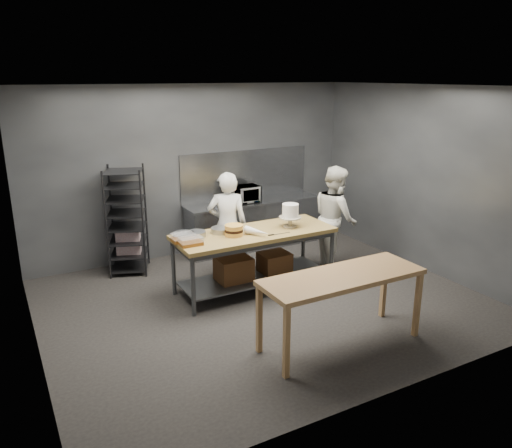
{
  "coord_description": "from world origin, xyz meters",
  "views": [
    {
      "loc": [
        -3.23,
        -5.72,
        3.14
      ],
      "look_at": [
        0.09,
        0.41,
        1.05
      ],
      "focal_mm": 35.0,
      "sensor_mm": 36.0,
      "label": 1
    }
  ],
  "objects_px": {
    "work_table": "(253,254)",
    "microwave": "(244,194)",
    "near_counter": "(342,281)",
    "chef_right": "(335,218)",
    "layer_cake": "(234,230)",
    "speed_rack": "(127,221)",
    "chef_behind": "(227,225)",
    "frosted_cake_stand": "(290,212)"
  },
  "relations": [
    {
      "from": "work_table",
      "to": "chef_right",
      "type": "bearing_deg",
      "value": 6.2
    },
    {
      "from": "near_counter",
      "to": "speed_rack",
      "type": "height_order",
      "value": "speed_rack"
    },
    {
      "from": "speed_rack",
      "to": "layer_cake",
      "type": "distance_m",
      "value": 2.01
    },
    {
      "from": "layer_cake",
      "to": "microwave",
      "type": "bearing_deg",
      "value": 58.77
    },
    {
      "from": "speed_rack",
      "to": "microwave",
      "type": "relative_size",
      "value": 3.23
    },
    {
      "from": "near_counter",
      "to": "chef_right",
      "type": "xyz_separation_m",
      "value": [
        1.48,
        2.09,
        0.05
      ]
    },
    {
      "from": "microwave",
      "to": "chef_behind",
      "type": "bearing_deg",
      "value": -128.45
    },
    {
      "from": "frosted_cake_stand",
      "to": "work_table",
      "type": "bearing_deg",
      "value": 175.23
    },
    {
      "from": "speed_rack",
      "to": "chef_behind",
      "type": "bearing_deg",
      "value": -36.02
    },
    {
      "from": "microwave",
      "to": "frosted_cake_stand",
      "type": "xyz_separation_m",
      "value": [
        -0.12,
        -1.77,
        0.1
      ]
    },
    {
      "from": "speed_rack",
      "to": "near_counter",
      "type": "bearing_deg",
      "value": -65.58
    },
    {
      "from": "layer_cake",
      "to": "speed_rack",
      "type": "bearing_deg",
      "value": 123.78
    },
    {
      "from": "frosted_cake_stand",
      "to": "layer_cake",
      "type": "xyz_separation_m",
      "value": [
        -0.94,
        0.02,
        -0.15
      ]
    },
    {
      "from": "chef_right",
      "to": "microwave",
      "type": "xyz_separation_m",
      "value": [
        -0.91,
        1.54,
        0.18
      ]
    },
    {
      "from": "near_counter",
      "to": "speed_rack",
      "type": "distance_m",
      "value": 3.9
    },
    {
      "from": "near_counter",
      "to": "chef_right",
      "type": "relative_size",
      "value": 1.16
    },
    {
      "from": "speed_rack",
      "to": "layer_cake",
      "type": "relative_size",
      "value": 6.61
    },
    {
      "from": "speed_rack",
      "to": "chef_right",
      "type": "xyz_separation_m",
      "value": [
        3.09,
        -1.46,
        0.01
      ]
    },
    {
      "from": "work_table",
      "to": "chef_behind",
      "type": "height_order",
      "value": "chef_behind"
    },
    {
      "from": "work_table",
      "to": "microwave",
      "type": "height_order",
      "value": "microwave"
    },
    {
      "from": "chef_behind",
      "to": "speed_rack",
      "type": "bearing_deg",
      "value": -12.25
    },
    {
      "from": "near_counter",
      "to": "work_table",
      "type": "bearing_deg",
      "value": 94.87
    },
    {
      "from": "near_counter",
      "to": "chef_right",
      "type": "bearing_deg",
      "value": 54.76
    },
    {
      "from": "chef_right",
      "to": "frosted_cake_stand",
      "type": "xyz_separation_m",
      "value": [
        -1.03,
        -0.23,
        0.28
      ]
    },
    {
      "from": "speed_rack",
      "to": "layer_cake",
      "type": "bearing_deg",
      "value": -56.22
    },
    {
      "from": "speed_rack",
      "to": "microwave",
      "type": "height_order",
      "value": "speed_rack"
    },
    {
      "from": "microwave",
      "to": "layer_cake",
      "type": "xyz_separation_m",
      "value": [
        -1.06,
        -1.75,
        -0.05
      ]
    },
    {
      "from": "microwave",
      "to": "frosted_cake_stand",
      "type": "height_order",
      "value": "frosted_cake_stand"
    },
    {
      "from": "near_counter",
      "to": "microwave",
      "type": "xyz_separation_m",
      "value": [
        0.57,
        3.63,
        0.24
      ]
    },
    {
      "from": "chef_right",
      "to": "microwave",
      "type": "height_order",
      "value": "chef_right"
    },
    {
      "from": "speed_rack",
      "to": "chef_right",
      "type": "relative_size",
      "value": 1.01
    },
    {
      "from": "chef_behind",
      "to": "frosted_cake_stand",
      "type": "xyz_separation_m",
      "value": [
        0.72,
        -0.71,
        0.29
      ]
    },
    {
      "from": "near_counter",
      "to": "frosted_cake_stand",
      "type": "xyz_separation_m",
      "value": [
        0.45,
        1.86,
        0.33
      ]
    },
    {
      "from": "work_table",
      "to": "speed_rack",
      "type": "xyz_separation_m",
      "value": [
        -1.45,
        1.64,
        0.28
      ]
    },
    {
      "from": "near_counter",
      "to": "chef_right",
      "type": "distance_m",
      "value": 2.56
    },
    {
      "from": "frosted_cake_stand",
      "to": "chef_behind",
      "type": "bearing_deg",
      "value": 135.2
    },
    {
      "from": "work_table",
      "to": "microwave",
      "type": "xyz_separation_m",
      "value": [
        0.73,
        1.72,
        0.48
      ]
    },
    {
      "from": "chef_right",
      "to": "layer_cake",
      "type": "bearing_deg",
      "value": 112.37
    },
    {
      "from": "work_table",
      "to": "chef_behind",
      "type": "xyz_separation_m",
      "value": [
        -0.11,
        0.66,
        0.28
      ]
    },
    {
      "from": "work_table",
      "to": "chef_behind",
      "type": "relative_size",
      "value": 1.4
    },
    {
      "from": "work_table",
      "to": "near_counter",
      "type": "distance_m",
      "value": 1.93
    },
    {
      "from": "microwave",
      "to": "work_table",
      "type": "bearing_deg",
      "value": -113.01
    }
  ]
}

